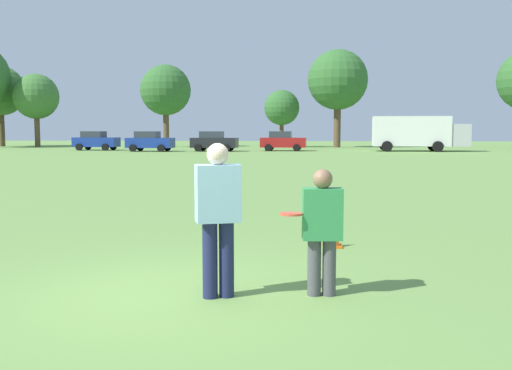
{
  "coord_description": "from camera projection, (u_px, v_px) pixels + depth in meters",
  "views": [
    {
      "loc": [
        1.7,
        -6.54,
        1.95
      ],
      "look_at": [
        1.03,
        0.61,
        1.26
      ],
      "focal_mm": 40.5,
      "sensor_mm": 36.0,
      "label": 1
    }
  ],
  "objects": [
    {
      "name": "parked_car_near_left",
      "position": [
        96.0,
        141.0,
        55.51
      ],
      "size": [
        4.27,
        2.36,
        1.82
      ],
      "color": "navy",
      "rests_on": "ground"
    },
    {
      "name": "tree_center_elm",
      "position": [
        36.0,
        97.0,
        65.28
      ],
      "size": [
        5.1,
        5.1,
        8.28
      ],
      "color": "brown",
      "rests_on": "ground"
    },
    {
      "name": "tree_east_birch",
      "position": [
        166.0,
        90.0,
        66.01
      ],
      "size": [
        5.78,
        5.78,
        9.4
      ],
      "color": "brown",
      "rests_on": "ground"
    },
    {
      "name": "tree_east_oak",
      "position": [
        282.0,
        108.0,
        64.98
      ],
      "size": [
        3.96,
        3.96,
        6.44
      ],
      "color": "brown",
      "rests_on": "ground"
    },
    {
      "name": "player_thrower",
      "position": [
        218.0,
        211.0,
        6.65
      ],
      "size": [
        0.57,
        0.43,
        1.8
      ],
      "color": "#1E234C",
      "rests_on": "ground"
    },
    {
      "name": "tree_far_east_pine",
      "position": [
        338.0,
        80.0,
        64.02
      ],
      "size": [
        6.67,
        6.67,
        10.84
      ],
      "color": "brown",
      "rests_on": "ground"
    },
    {
      "name": "parked_car_mid_right",
      "position": [
        283.0,
        141.0,
        53.74
      ],
      "size": [
        4.27,
        2.36,
        1.82
      ],
      "color": "maroon",
      "rests_on": "ground"
    },
    {
      "name": "traffic_cone",
      "position": [
        332.0,
        233.0,
        9.62
      ],
      "size": [
        0.32,
        0.32,
        0.48
      ],
      "color": "#D8590C",
      "rests_on": "ground"
    },
    {
      "name": "parked_car_center",
      "position": [
        214.0,
        141.0,
        52.79
      ],
      "size": [
        4.27,
        2.36,
        1.82
      ],
      "color": "black",
      "rests_on": "ground"
    },
    {
      "name": "player_defender",
      "position": [
        322.0,
        226.0,
        6.74
      ],
      "size": [
        0.48,
        0.3,
        1.5
      ],
      "color": "#4C4C51",
      "rests_on": "ground"
    },
    {
      "name": "ground_plane",
      "position": [
        165.0,
        295.0,
        6.82
      ],
      "size": [
        190.7,
        190.7,
        0.0
      ],
      "primitive_type": "plane",
      "color": "#6B9347"
    },
    {
      "name": "frisbee",
      "position": [
        291.0,
        214.0,
        6.65
      ],
      "size": [
        0.27,
        0.27,
        0.03
      ],
      "color": "#E54C33"
    },
    {
      "name": "tree_west_oak",
      "position": [
        0.0,
        91.0,
        68.19
      ],
      "size": [
        5.85,
        5.85,
        9.5
      ],
      "color": "brown",
      "rests_on": "ground"
    },
    {
      "name": "parked_car_mid_left",
      "position": [
        150.0,
        141.0,
        52.47
      ],
      "size": [
        4.27,
        2.36,
        1.82
      ],
      "color": "navy",
      "rests_on": "ground"
    },
    {
      "name": "box_truck",
      "position": [
        418.0,
        132.0,
        52.57
      ],
      "size": [
        8.6,
        3.25,
        3.18
      ],
      "color": "white",
      "rests_on": "ground"
    }
  ]
}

